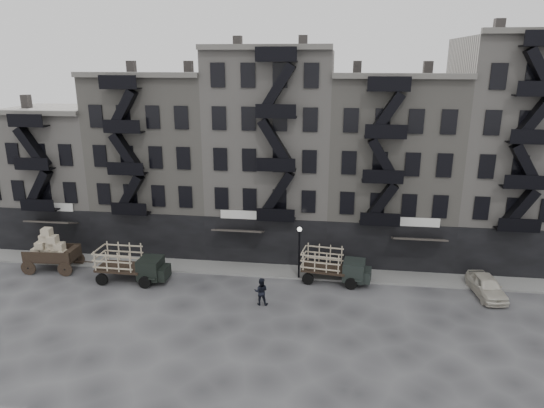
# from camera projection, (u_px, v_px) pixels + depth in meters

# --- Properties ---
(ground) EXTENTS (140.00, 140.00, 0.00)m
(ground) POSITION_uv_depth(u_px,v_px,m) (255.00, 292.00, 35.44)
(ground) COLOR #38383A
(ground) RESTS_ON ground
(sidewalk) EXTENTS (55.00, 2.50, 0.15)m
(sidewalk) POSITION_uv_depth(u_px,v_px,m) (263.00, 270.00, 38.97)
(sidewalk) COLOR slate
(sidewalk) RESTS_ON ground
(building_west) EXTENTS (10.00, 11.35, 13.20)m
(building_west) POSITION_uv_depth(u_px,v_px,m) (62.00, 173.00, 45.58)
(building_west) COLOR gray
(building_west) RESTS_ON ground
(building_midwest) EXTENTS (10.00, 11.35, 16.20)m
(building_midwest) POSITION_uv_depth(u_px,v_px,m) (163.00, 161.00, 43.87)
(building_midwest) COLOR gray
(building_midwest) RESTS_ON ground
(building_center) EXTENTS (10.00, 11.35, 18.20)m
(building_center) POSITION_uv_depth(u_px,v_px,m) (273.00, 153.00, 42.30)
(building_center) COLOR gray
(building_center) RESTS_ON ground
(building_mideast) EXTENTS (10.00, 11.35, 16.20)m
(building_mideast) POSITION_uv_depth(u_px,v_px,m) (389.00, 167.00, 41.31)
(building_mideast) COLOR gray
(building_mideast) RESTS_ON ground
(building_east) EXTENTS (10.00, 11.35, 19.20)m
(building_east) POSITION_uv_depth(u_px,v_px,m) (515.00, 153.00, 39.60)
(building_east) COLOR gray
(building_east) RESTS_ON ground
(lamp_post) EXTENTS (0.36, 0.36, 4.28)m
(lamp_post) POSITION_uv_depth(u_px,v_px,m) (299.00, 246.00, 36.72)
(lamp_post) COLOR black
(lamp_post) RESTS_ON ground
(wagon) EXTENTS (4.28, 2.45, 3.54)m
(wagon) POSITION_uv_depth(u_px,v_px,m) (50.00, 246.00, 38.59)
(wagon) COLOR black
(wagon) RESTS_ON ground
(stake_truck_west) EXTENTS (5.47, 2.35, 2.72)m
(stake_truck_west) POSITION_uv_depth(u_px,v_px,m) (130.00, 262.00, 36.78)
(stake_truck_west) COLOR black
(stake_truck_west) RESTS_ON ground
(stake_truck_east) EXTENTS (5.35, 2.67, 2.59)m
(stake_truck_east) POSITION_uv_depth(u_px,v_px,m) (334.00, 264.00, 36.69)
(stake_truck_east) COLOR black
(stake_truck_east) RESTS_ON ground
(car_east) EXTENTS (2.29, 4.56, 1.49)m
(car_east) POSITION_uv_depth(u_px,v_px,m) (487.00, 286.00, 34.73)
(car_east) COLOR beige
(car_east) RESTS_ON ground
(pedestrian_mid) EXTENTS (0.98, 0.77, 1.97)m
(pedestrian_mid) POSITION_uv_depth(u_px,v_px,m) (261.00, 291.00, 33.40)
(pedestrian_mid) COLOR black
(pedestrian_mid) RESTS_ON ground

